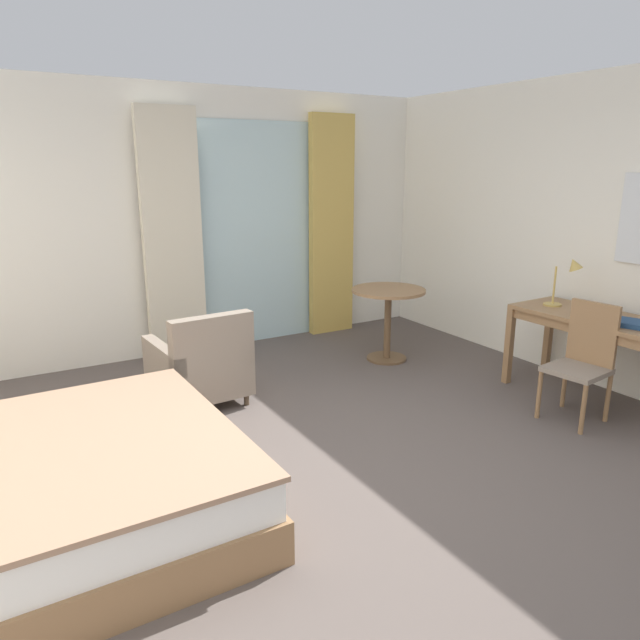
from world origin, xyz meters
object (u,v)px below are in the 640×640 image
Objects in this scene: writing_desk at (607,328)px; desk_lamp at (568,274)px; round_cafe_table at (388,307)px; closed_book at (630,323)px; armchair_by_window at (200,366)px; desk_chair at (583,357)px; bed at (34,494)px.

writing_desk is 0.58m from desk_lamp.
desk_lamp reaches higher than writing_desk.
desk_lamp is at bearing -57.28° from round_cafe_table.
closed_book reaches higher than writing_desk.
closed_book is 0.37× the size of armchair_by_window.
armchair_by_window is (-2.48, 1.83, -0.18)m from desk_chair.
writing_desk is 2.09× the size of round_cafe_table.
desk_chair reaches higher than closed_book.
writing_desk is at bearing -94.90° from desk_lamp.
desk_lamp is 3.27m from armchair_by_window.
desk_chair reaches higher than writing_desk.
bed is 2.53× the size of armchair_by_window.
writing_desk is at bearing 53.17° from closed_book.
armchair_by_window reaches higher than writing_desk.
closed_book is (0.34, -0.13, 0.26)m from desk_chair.
bed reaches higher than desk_chair.
round_cafe_table is (-0.85, 1.83, -0.10)m from writing_desk.
writing_desk is (4.28, -0.38, 0.39)m from bed.
armchair_by_window is at bearing -177.27° from round_cafe_table.
round_cafe_table is (-0.89, 1.39, -0.48)m from desk_lamp.
closed_book is (-0.11, -0.67, -0.27)m from desk_lamp.
closed_book is at bearing -34.88° from armchair_by_window.
closed_book is 0.41× the size of round_cafe_table.
round_cafe_table is at bearing 2.73° from armchair_by_window.
desk_lamp is at bearing 85.10° from writing_desk.
desk_lamp is (0.04, 0.44, 0.38)m from writing_desk.
armchair_by_window is at bearing 44.17° from bed.
armchair_by_window is 1.11× the size of round_cafe_table.
armchair_by_window reaches higher than closed_book.
desk_lamp is (4.32, 0.07, 0.77)m from bed.
bed is 4.39m from desk_lamp.
closed_book is at bearing -69.16° from round_cafe_table.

